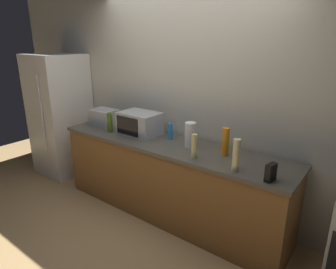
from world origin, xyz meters
The scene contains 13 objects.
ground_plane centered at (0.00, 0.00, 0.00)m, with size 8.00×8.00×0.00m, color tan.
back_wall centered at (0.00, 0.81, 1.35)m, with size 6.40×0.10×2.70m, color beige.
counter_run centered at (0.00, 0.40, 0.45)m, with size 2.84×0.64×0.90m.
refrigerator centered at (-2.05, 0.40, 0.90)m, with size 0.72×0.73×1.80m.
microwave centered at (-0.47, 0.45, 1.04)m, with size 0.48×0.35×0.27m.
toaster_oven centered at (-1.13, 0.46, 1.01)m, with size 0.34×0.26×0.21m, color #B7BABF.
paper_towel_roll centered at (0.26, 0.45, 1.04)m, with size 0.12×0.12×0.27m, color white.
cordless_phone centered at (1.21, 0.18, 0.98)m, with size 0.05×0.11×0.15m, color black.
bottle_dish_soap centered at (0.66, 0.46, 1.04)m, with size 0.07×0.07×0.28m, color orange.
bottle_hand_soap centered at (0.90, 0.19, 1.05)m, with size 0.06×0.06×0.29m, color beige.
bottle_vinegar centered at (0.46, 0.21, 1.02)m, with size 0.06×0.06×0.24m, color beige.
bottle_olive_oil centered at (-0.82, 0.29, 1.02)m, with size 0.06×0.06×0.24m, color #4C6B19.
bottle_spray_cleaner centered at (-0.07, 0.53, 0.99)m, with size 0.06×0.06×0.19m, color #338CE5.
Camera 1 is at (1.86, -2.04, 2.01)m, focal length 31.38 mm.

